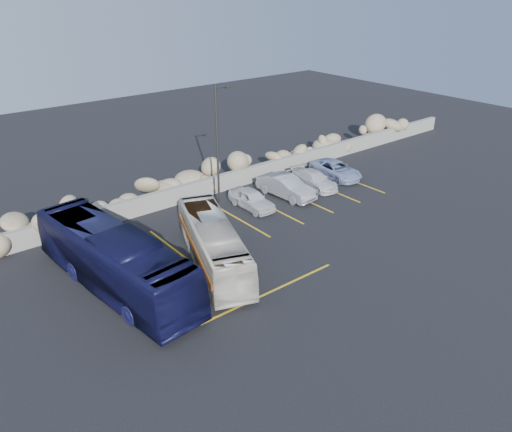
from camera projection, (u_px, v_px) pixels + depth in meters
ground at (289, 286)px, 24.33m from camera, size 90.00×90.00×0.00m
seawall at (166, 198)px, 32.53m from camera, size 60.00×0.40×1.20m
riprap_pile at (156, 183)px, 33.07m from camera, size 54.00×2.80×2.60m
parking_lines at (284, 221)px, 30.87m from camera, size 18.16×9.36×0.01m
lamppost at (218, 146)px, 30.61m from camera, size 1.14×0.18×8.00m
vintage_bus at (213, 244)px, 25.71m from camera, size 4.94×8.90×2.43m
tour_coach at (115, 260)px, 23.63m from camera, size 3.80×11.24×3.07m
car_a at (252, 199)px, 32.38m from camera, size 1.50×3.68×1.25m
car_b at (286, 186)px, 34.04m from camera, size 1.95×4.57×1.47m
car_c at (314, 180)px, 35.63m from camera, size 1.88×4.07×1.15m
car_d at (336, 170)px, 37.39m from camera, size 2.40×4.54×1.22m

